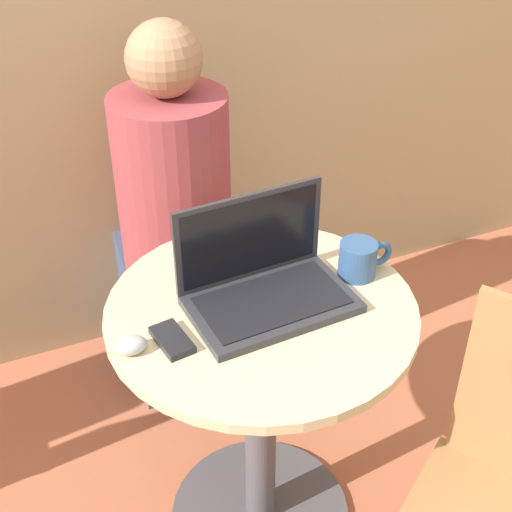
{
  "coord_description": "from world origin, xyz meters",
  "views": [
    {
      "loc": [
        -0.5,
        -1.11,
        1.72
      ],
      "look_at": [
        0.01,
        0.05,
        0.84
      ],
      "focal_mm": 50.0,
      "sensor_mm": 36.0,
      "label": 1
    }
  ],
  "objects": [
    {
      "name": "cell_phone",
      "position": [
        -0.22,
        -0.04,
        0.75
      ],
      "size": [
        0.07,
        0.11,
        0.02
      ],
      "color": "black",
      "rests_on": "round_table"
    },
    {
      "name": "computer_mouse",
      "position": [
        -0.3,
        -0.03,
        0.76
      ],
      "size": [
        0.07,
        0.05,
        0.04
      ],
      "color": "#B2B2B7",
      "rests_on": "round_table"
    },
    {
      "name": "coffee_cup",
      "position": [
        0.26,
        0.02,
        0.78
      ],
      "size": [
        0.13,
        0.09,
        0.09
      ],
      "color": "#335684",
      "rests_on": "round_table"
    },
    {
      "name": "person_seated",
      "position": [
        -0.0,
        0.65,
        0.51
      ],
      "size": [
        0.34,
        0.51,
        1.2
      ],
      "color": "#3D4766",
      "rests_on": "ground_plane"
    },
    {
      "name": "laptop",
      "position": [
        0.02,
        0.02,
        0.79
      ],
      "size": [
        0.36,
        0.24,
        0.23
      ],
      "color": "#2D2D33",
      "rests_on": "round_table"
    },
    {
      "name": "round_table",
      "position": [
        0.0,
        0.0,
        0.49
      ],
      "size": [
        0.69,
        0.69,
        0.74
      ],
      "color": "#4C4C51",
      "rests_on": "ground_plane"
    }
  ]
}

